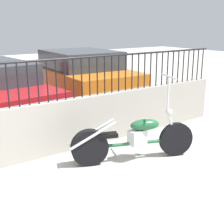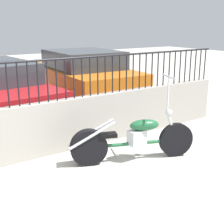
{
  "view_description": "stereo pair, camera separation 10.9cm",
  "coord_description": "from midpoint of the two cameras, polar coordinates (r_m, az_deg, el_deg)",
  "views": [
    {
      "loc": [
        -1.78,
        -2.05,
        2.14
      ],
      "look_at": [
        1.16,
        2.06,
        0.7
      ],
      "focal_mm": 50.0,
      "sensor_mm": 36.0,
      "label": 1
    },
    {
      "loc": [
        -1.69,
        -2.12,
        2.14
      ],
      "look_at": [
        1.16,
        2.06,
        0.7
      ],
      "focal_mm": 50.0,
      "sensor_mm": 36.0,
      "label": 2
    }
  ],
  "objects": [
    {
      "name": "car_orange",
      "position": [
        9.02,
        -6.53,
        6.71
      ],
      "size": [
        2.09,
        4.37,
        1.42
      ],
      "rotation": [
        0.0,
        0.0,
        1.52
      ],
      "color": "black",
      "rests_on": "ground_plane"
    },
    {
      "name": "fence_railing",
      "position": [
        5.01,
        -14.94,
        6.47
      ],
      "size": [
        8.25,
        0.04,
        0.7
      ],
      "color": "black",
      "rests_on": "low_wall"
    },
    {
      "name": "motorcycle_green",
      "position": [
        4.98,
        2.42,
        -5.0
      ],
      "size": [
        1.97,
        0.9,
        1.37
      ],
      "rotation": [
        0.0,
        0.0,
        -0.37
      ],
      "color": "black",
      "rests_on": "ground_plane"
    },
    {
      "name": "low_wall",
      "position": [
        5.23,
        -14.23,
        -3.44
      ],
      "size": [
        8.25,
        0.18,
        0.9
      ],
      "color": "#9E998E",
      "rests_on": "ground_plane"
    }
  ]
}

